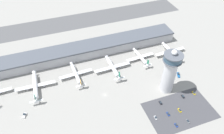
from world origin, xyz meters
TOP-DOWN VIEW (x-y plane):
  - ground_plane at (0.00, 0.00)m, footprint 1000.00×1000.00m
  - terminal_building at (0.00, 70.00)m, footprint 228.33×25.00m
  - runway_strip at (0.00, 152.01)m, footprint 342.50×44.00m
  - control_tower at (62.13, -14.06)m, footprint 18.12×18.12m
  - parking_lot_surface at (61.03, -42.45)m, footprint 64.00×40.00m
  - airplane_gate_bravo at (-64.69, 31.92)m, footprint 40.89×44.16m
  - airplane_gate_charlie at (-21.24, 35.14)m, footprint 36.66×39.75m
  - airplane_gate_delta at (20.14, 31.55)m, footprint 42.00×40.38m
  - airplane_gate_echo at (57.70, 37.93)m, footprint 34.96×35.09m
  - airplane_gate_foxtrot at (96.83, 34.73)m, footprint 40.11×36.88m
  - service_truck_catering at (-77.99, 0.81)m, footprint 4.57×6.42m
  - service_truck_fuel at (85.93, -0.82)m, footprint 5.03×7.98m
  - car_silver_sedan at (48.77, -55.65)m, footprint 1.85×4.19m
  - car_blue_compact at (48.31, -42.58)m, footprint 1.91×4.67m
  - car_yellow_taxi at (48.11, -28.61)m, footprint 1.88×4.65m
  - car_navy_sedan at (60.60, -42.84)m, footprint 1.85×4.65m
  - car_white_wagon at (60.88, -55.74)m, footprint 1.89×4.14m
  - car_grey_coupe at (73.26, -29.18)m, footprint 1.85×4.37m
  - car_green_van at (86.23, -28.89)m, footprint 1.84×4.75m
  - car_maroon_suv at (35.29, -42.45)m, footprint 1.82×4.32m

SIDE VIEW (x-z plane):
  - ground_plane at x=0.00m, z-range 0.00..0.00m
  - runway_strip at x=0.00m, z-range 0.00..0.01m
  - parking_lot_surface at x=61.03m, z-range 0.00..0.01m
  - car_blue_compact at x=48.31m, z-range -0.16..1.20m
  - car_green_van at x=86.23m, z-range -0.16..1.21m
  - car_yellow_taxi at x=48.11m, z-range -0.16..1.24m
  - car_grey_coupe at x=73.26m, z-range -0.16..1.27m
  - car_silver_sedan at x=48.77m, z-range -0.17..1.30m
  - car_maroon_suv at x=35.29m, z-range -0.17..1.33m
  - car_navy_sedan at x=60.60m, z-range -0.17..1.34m
  - car_white_wagon at x=60.88m, z-range -0.17..1.36m
  - service_truck_catering at x=-77.99m, z-range -0.38..2.09m
  - service_truck_fuel at x=85.93m, z-range -0.39..2.15m
  - airplane_gate_echo at x=57.70m, z-range -1.84..10.27m
  - airplane_gate_bravo at x=-64.69m, z-range -2.64..11.35m
  - airplane_gate_charlie at x=-21.24m, z-range -1.88..10.82m
  - airplane_gate_foxtrot at x=96.83m, z-range -2.15..11.59m
  - airplane_gate_delta at x=20.14m, z-range -2.34..11.81m
  - terminal_building at x=0.00m, z-range 0.09..13.70m
  - control_tower at x=62.13m, z-range -0.07..51.26m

